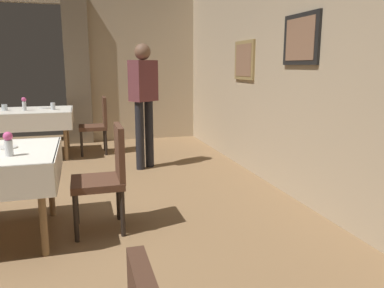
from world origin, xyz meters
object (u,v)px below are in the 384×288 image
chair_far_right (98,122)px  chair_mid_right (107,173)px  glass_far_c (4,107)px  person_waiter_by_doorway (144,96)px  dining_table_far (33,116)px  plate_mid_c (5,147)px  glass_far_b (53,106)px  flower_vase_mid (8,143)px  plate_far_d (45,108)px  flower_vase_far (24,103)px

chair_far_right → chair_mid_right: bearing=-91.2°
glass_far_c → person_waiter_by_doorway: person_waiter_by_doorway is taller
dining_table_far → plate_mid_c: plate_mid_c is taller
plate_mid_c → glass_far_b: bearing=85.9°
flower_vase_mid → person_waiter_by_doorway: bearing=57.1°
chair_far_right → person_waiter_by_doorway: bearing=-62.8°
dining_table_far → glass_far_c: size_ratio=12.25×
dining_table_far → person_waiter_by_doorway: size_ratio=0.69×
glass_far_c → plate_far_d: 0.58m
glass_far_b → chair_mid_right: bearing=-78.8°
glass_far_c → plate_far_d: (0.56, 0.13, -0.04)m
chair_mid_right → chair_far_right: 3.12m
flower_vase_far → glass_far_b: 0.42m
flower_vase_mid → glass_far_c: bearing=100.0°
flower_vase_mid → plate_far_d: (-0.02, 3.44, -0.10)m
flower_vase_mid → plate_mid_c: bearing=104.3°
glass_far_c → person_waiter_by_doorway: (1.97, -1.18, 0.23)m
chair_far_right → glass_far_b: (-0.67, -0.07, 0.29)m
chair_far_right → flower_vase_far: bearing=-177.3°
glass_far_b → glass_far_c: (-0.71, 0.11, -0.01)m
chair_far_right → flower_vase_mid: flower_vase_mid is taller
chair_mid_right → plate_far_d: size_ratio=5.06×
dining_table_far → flower_vase_far: size_ratio=5.73×
plate_far_d → glass_far_c: bearing=-167.3°
person_waiter_by_doorway → plate_mid_c: bearing=-128.9°
flower_vase_mid → plate_far_d: 3.44m
flower_vase_mid → person_waiter_by_doorway: 2.55m
chair_far_right → glass_far_c: 1.41m
person_waiter_by_doorway → glass_far_b: bearing=139.5°
person_waiter_by_doorway → glass_far_c: bearing=149.0°
dining_table_far → chair_far_right: size_ratio=1.27×
flower_vase_mid → plate_far_d: size_ratio=1.03×
plate_mid_c → flower_vase_far: bearing=94.1°
flower_vase_far → glass_far_c: flower_vase_far is taller
plate_far_d → plate_mid_c: bearing=-91.1°
person_waiter_by_doorway → plate_far_d: bearing=137.0°
dining_table_far → plate_mid_c: (0.10, -2.99, 0.10)m
dining_table_far → chair_far_right: (0.98, -0.04, -0.14)m
chair_mid_right → chair_far_right: bearing=88.8°
dining_table_far → glass_far_c: 0.43m
chair_mid_right → flower_vase_mid: size_ratio=4.91×
dining_table_far → glass_far_b: 0.36m
chair_mid_right → dining_table_far: bearing=106.1°
chair_far_right → plate_far_d: 0.87m
dining_table_far → flower_vase_mid: bearing=-86.8°
chair_mid_right → plate_mid_c: bearing=168.2°
glass_far_b → plate_far_d: 0.28m
plate_far_d → dining_table_far: bearing=-141.2°
chair_far_right → flower_vase_mid: 3.39m
dining_table_far → flower_vase_far: bearing=-140.9°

